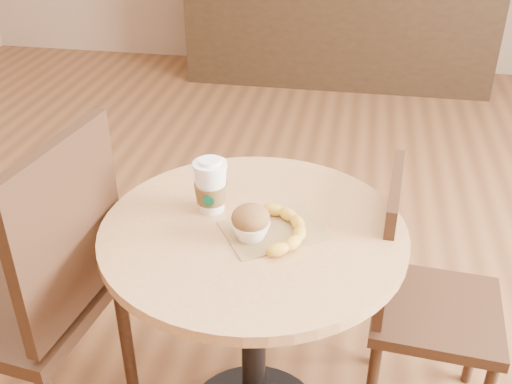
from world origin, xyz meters
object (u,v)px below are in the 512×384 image
at_px(cafe_table, 253,285).
at_px(coffee_cup, 211,188).
at_px(muffin, 251,223).
at_px(banana, 284,229).
at_px(chair_left, 40,290).
at_px(chair_right, 418,295).

bearing_deg(cafe_table, coffee_cup, 152.90).
distance_m(cafe_table, muffin, 0.24).
xyz_separation_m(cafe_table, banana, (0.08, -0.03, 0.21)).
xyz_separation_m(cafe_table, chair_left, (-0.56, -0.12, -0.00)).
height_order(chair_right, coffee_cup, coffee_cup).
distance_m(coffee_cup, muffin, 0.17).
bearing_deg(banana, chair_left, -179.45).
bearing_deg(muffin, chair_left, -173.21).
relative_size(chair_left, muffin, 10.41).
height_order(chair_left, chair_right, chair_left).
relative_size(coffee_cup, muffin, 1.53).
height_order(chair_left, banana, chair_left).
relative_size(chair_left, banana, 4.35).
bearing_deg(chair_right, chair_left, 110.02).
bearing_deg(cafe_table, banana, -17.11).
bearing_deg(banana, muffin, -171.06).
height_order(coffee_cup, muffin, coffee_cup).
distance_m(cafe_table, coffee_cup, 0.29).
bearing_deg(chair_right, cafe_table, 114.48).
bearing_deg(cafe_table, muffin, -86.78).
xyz_separation_m(chair_left, chair_right, (1.02, 0.28, -0.10)).
distance_m(cafe_table, banana, 0.23).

